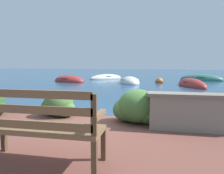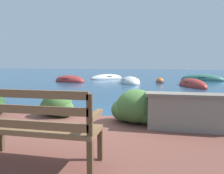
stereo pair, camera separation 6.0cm
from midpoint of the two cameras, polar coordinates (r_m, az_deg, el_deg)
name	(u,v)px [view 2 (the right image)]	position (r m, az deg, el deg)	size (l,w,h in m)	color
ground_plane	(105,125)	(5.12, -1.42, -9.88)	(80.00, 80.00, 0.00)	navy
park_bench	(37,125)	(2.77, -18.50, -9.38)	(1.49, 0.48, 0.93)	brown
stone_wall	(196,112)	(4.22, 21.48, -6.09)	(1.78, 0.39, 0.67)	gray
hedge_clump_left	(57,105)	(5.13, -13.85, -4.67)	(0.84, 0.61, 0.57)	#426B33
hedge_clump_centre	(136,108)	(4.46, 6.57, -5.54)	(1.01, 0.73, 0.69)	#426B33
rowboat_nearest	(192,85)	(13.90, 20.36, 0.43)	(1.84, 3.29, 0.84)	#9E2D28
rowboat_mid	(130,82)	(14.90, 4.95, 1.21)	(1.90, 2.59, 0.84)	silver
rowboat_far	(70,81)	(16.42, -10.88, 1.60)	(2.93, 2.10, 0.84)	#9E2D28
rowboat_outer	(202,80)	(18.48, 22.57, 1.76)	(3.31, 1.71, 0.89)	#336B5B
rowboat_distant	(107,78)	(18.91, -1.29, 2.32)	(2.93, 3.12, 0.73)	silver
mooring_buoy	(160,82)	(15.61, 12.53, 1.40)	(0.60, 0.60, 0.55)	orange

